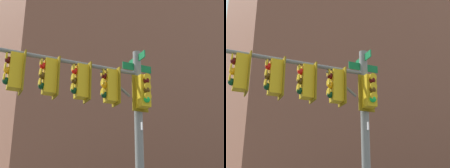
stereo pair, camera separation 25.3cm
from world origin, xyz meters
TOP-DOWN VIEW (x-y plane):
  - signal_pole_assembly at (-1.36, 0.16)m, footprint 4.87×1.16m
  - building_brick_nearside at (12.78, 27.29)m, footprint 25.81×20.50m
  - building_brick_midblock at (33.65, 37.83)m, footprint 21.39×16.85m
  - building_glass_tower at (16.29, 48.66)m, footprint 29.18×25.77m

SIDE VIEW (x-z plane):
  - signal_pole_assembly at x=-1.36m, z-range 1.32..7.99m
  - building_brick_midblock at x=33.65m, z-range 0.00..39.78m
  - building_brick_nearside at x=12.78m, z-range 0.00..47.03m
  - building_glass_tower at x=16.29m, z-range 0.00..81.18m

